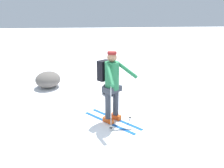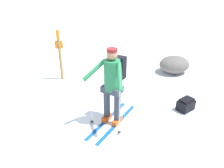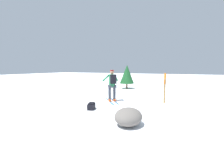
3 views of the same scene
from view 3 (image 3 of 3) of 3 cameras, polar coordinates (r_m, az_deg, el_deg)
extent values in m
plane|color=white|center=(8.87, -0.04, -6.10)|extent=(80.00, 80.00, 0.00)
cube|color=#144C9E|center=(8.50, -0.91, -6.61)|extent=(1.37, 1.14, 0.01)
cube|color=#C64714|center=(8.48, -0.91, -6.18)|extent=(0.30, 0.28, 0.12)
cylinder|color=#2D333D|center=(8.40, -0.91, -3.35)|extent=(0.15, 0.15, 0.73)
cube|color=#144C9E|center=(8.56, 0.90, -6.51)|extent=(1.37, 1.14, 0.01)
cube|color=#C64714|center=(8.55, 0.90, -6.08)|extent=(0.30, 0.28, 0.12)
cylinder|color=#2D333D|center=(8.47, 0.91, -3.27)|extent=(0.15, 0.15, 0.73)
cube|color=#2D333D|center=(8.38, 0.00, -0.84)|extent=(0.50, 0.51, 0.14)
cylinder|color=#1E663D|center=(8.35, 0.00, 1.42)|extent=(0.34, 0.34, 0.66)
sphere|color=#8C664C|center=(8.32, 0.00, 4.49)|extent=(0.23, 0.23, 0.23)
cylinder|color=maroon|center=(8.32, 0.00, 5.17)|extent=(0.22, 0.22, 0.06)
cube|color=black|center=(8.08, 0.48, 1.86)|extent=(0.34, 0.36, 0.50)
cylinder|color=#B2B7BC|center=(8.62, -2.81, -2.28)|extent=(0.02, 0.02, 1.24)
cylinder|color=black|center=(8.72, -2.79, -5.91)|extent=(0.07, 0.07, 0.01)
cylinder|color=#1E663D|center=(8.47, -2.30, 2.33)|extent=(0.25, 0.55, 0.43)
cylinder|color=#B2B7BC|center=(8.80, 1.77, -2.11)|extent=(0.02, 0.02, 1.24)
cylinder|color=black|center=(8.89, 1.76, -5.67)|extent=(0.07, 0.07, 0.01)
cylinder|color=#1E663D|center=(8.62, 1.57, 2.39)|extent=(0.55, 0.15, 0.43)
cube|color=black|center=(6.94, -7.83, -8.55)|extent=(0.48, 0.41, 0.26)
cube|color=black|center=(6.90, -7.85, -7.26)|extent=(0.40, 0.33, 0.06)
cylinder|color=olive|center=(8.40, 19.42, -1.59)|extent=(0.09, 0.09, 1.60)
cylinder|color=orange|center=(8.34, 19.58, 2.90)|extent=(0.10, 0.10, 0.29)
cube|color=orange|center=(8.36, 19.51, 0.81)|extent=(0.24, 0.09, 0.24)
ellipsoid|color=#5B5651|center=(5.06, 6.24, -12.26)|extent=(1.06, 0.90, 0.58)
cylinder|color=#4C331E|center=(13.75, 5.67, -0.73)|extent=(0.14, 0.14, 0.47)
cone|color=#14421E|center=(13.66, 5.71, 3.75)|extent=(1.29, 1.29, 1.67)
camera|label=1|loc=(12.84, 12.26, 9.21)|focal=35.00mm
camera|label=2|loc=(11.67, -14.97, 11.82)|focal=35.00mm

